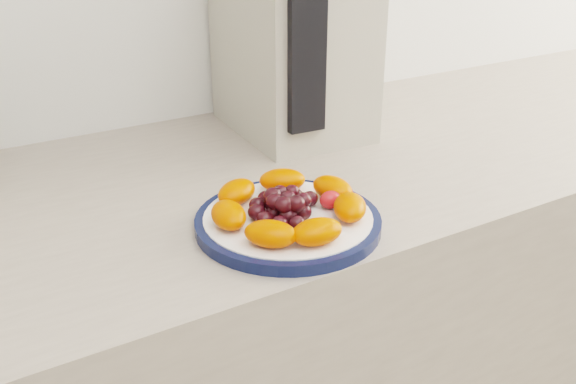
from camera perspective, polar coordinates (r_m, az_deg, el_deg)
plate_rim at (r=0.82m, az=-0.00°, el=-2.70°), size 0.24×0.24×0.01m
plate_face at (r=0.81m, az=-0.00°, el=-2.64°), size 0.21×0.21×0.02m
appliance_body at (r=1.12m, az=0.35°, el=14.01°), size 0.21×0.29×0.34m
appliance_panel at (r=0.98m, az=1.66°, el=12.60°), size 0.06×0.02×0.26m
fruit_plate at (r=0.80m, az=0.21°, el=-1.16°), size 0.20×0.20×0.04m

